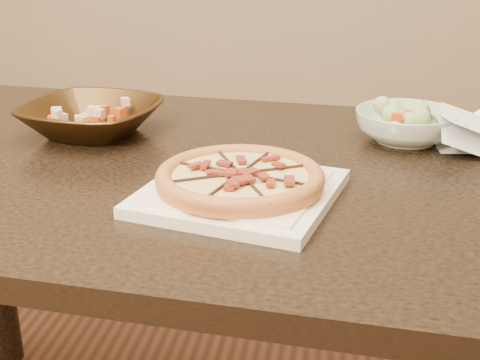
{
  "coord_description": "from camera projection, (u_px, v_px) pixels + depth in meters",
  "views": [
    {
      "loc": [
        0.41,
        -1.02,
        1.15
      ],
      "look_at": [
        0.27,
        -0.09,
        0.78
      ],
      "focal_mm": 50.0,
      "sensor_mm": 36.0,
      "label": 1
    }
  ],
  "objects": [
    {
      "name": "bronze_bowl",
      "position": [
        92.0,
        119.0,
        1.32
      ],
      "size": [
        0.3,
        0.3,
        0.06
      ],
      "primitive_type": "imported",
      "rotation": [
        0.0,
        0.0,
        -0.16
      ],
      "color": "#442D14",
      "rests_on": "dining_table"
    },
    {
      "name": "dining_table",
      "position": [
        186.0,
        214.0,
        1.22
      ],
      "size": [
        1.45,
        1.0,
        0.75
      ],
      "color": "black",
      "rests_on": "floor"
    },
    {
      "name": "pizza",
      "position": [
        240.0,
        178.0,
        1.01
      ],
      "size": [
        0.26,
        0.26,
        0.03
      ],
      "color": "#C0612C",
      "rests_on": "plate"
    },
    {
      "name": "cling_film",
      "position": [
        477.0,
        137.0,
        1.23
      ],
      "size": [
        0.2,
        0.17,
        0.05
      ],
      "primitive_type": null,
      "rotation": [
        0.0,
        0.0,
        0.16
      ],
      "color": "white",
      "rests_on": "dining_table"
    },
    {
      "name": "mixed_dish",
      "position": [
        90.0,
        96.0,
        1.3
      ],
      "size": [
        0.13,
        0.11,
        0.03
      ],
      "color": "#DBB888",
      "rests_on": "bronze_bowl"
    },
    {
      "name": "plate",
      "position": [
        240.0,
        192.0,
        1.02
      ],
      "size": [
        0.33,
        0.33,
        0.02
      ],
      "color": "white",
      "rests_on": "dining_table"
    },
    {
      "name": "salad",
      "position": [
        407.0,
        102.0,
        1.26
      ],
      "size": [
        0.09,
        0.1,
        0.04
      ],
      "color": "#BFCC8F",
      "rests_on": "salad_bowl"
    },
    {
      "name": "salad_bowl",
      "position": [
        406.0,
        126.0,
        1.28
      ],
      "size": [
        0.2,
        0.2,
        0.06
      ],
      "primitive_type": "imported",
      "rotation": [
        0.0,
        0.0,
        0.01
      ],
      "color": "white",
      "rests_on": "dining_table"
    }
  ]
}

